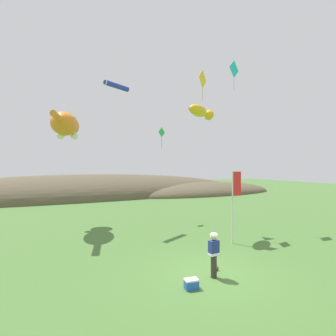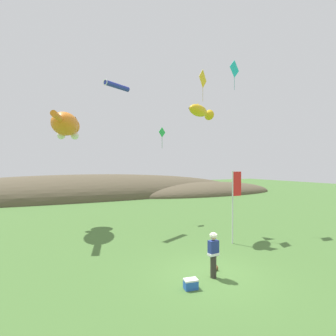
{
  "view_description": "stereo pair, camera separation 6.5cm",
  "coord_description": "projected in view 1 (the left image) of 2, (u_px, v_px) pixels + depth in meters",
  "views": [
    {
      "loc": [
        -6.4,
        -8.66,
        4.44
      ],
      "look_at": [
        0.0,
        4.0,
        4.33
      ],
      "focal_mm": 28.0,
      "sensor_mm": 36.0,
      "label": 1
    },
    {
      "loc": [
        -6.35,
        -8.69,
        4.44
      ],
      "look_at": [
        0.0,
        4.0,
        4.33
      ],
      "focal_mm": 28.0,
      "sensor_mm": 36.0,
      "label": 2
    }
  ],
  "objects": [
    {
      "name": "festival_attendant",
      "position": [
        214.0,
        254.0,
        10.39
      ],
      "size": [
        0.43,
        0.3,
        1.77
      ],
      "color": "#332D28",
      "rests_on": "ground"
    },
    {
      "name": "kite_diamond_green",
      "position": [
        162.0,
        133.0,
        21.46
      ],
      "size": [
        0.77,
        0.39,
        1.75
      ],
      "color": "green"
    },
    {
      "name": "kite_diamond_gold",
      "position": [
        203.0,
        79.0,
        17.83
      ],
      "size": [
        1.07,
        0.72,
        2.18
      ],
      "color": "yellow"
    },
    {
      "name": "kite_fish_windsock",
      "position": [
        200.0,
        111.0,
        17.32
      ],
      "size": [
        2.77,
        2.07,
        0.85
      ],
      "color": "gold"
    },
    {
      "name": "festival_banner_pole",
      "position": [
        235.0,
        196.0,
        15.02
      ],
      "size": [
        0.66,
        0.08,
        4.16
      ],
      "color": "silver",
      "rests_on": "ground"
    },
    {
      "name": "picnic_cooler",
      "position": [
        191.0,
        284.0,
        9.44
      ],
      "size": [
        0.54,
        0.4,
        0.36
      ],
      "color": "blue",
      "rests_on": "ground"
    },
    {
      "name": "distant_hill_ridge",
      "position": [
        107.0,
        196.0,
        38.44
      ],
      "size": [
        57.92,
        15.53,
        6.44
      ],
      "color": "brown",
      "rests_on": "ground"
    },
    {
      "name": "kite_spool",
      "position": [
        215.0,
        268.0,
        11.1
      ],
      "size": [
        0.17,
        0.22,
        0.22
      ],
      "color": "olive",
      "rests_on": "ground"
    },
    {
      "name": "kite_diamond_teal",
      "position": [
        234.0,
        69.0,
        19.34
      ],
      "size": [
        1.24,
        0.44,
        2.2
      ],
      "color": "#19BFBF"
    },
    {
      "name": "kite_giant_cat",
      "position": [
        66.0,
        125.0,
        18.98
      ],
      "size": [
        2.61,
        6.14,
        1.91
      ],
      "color": "orange"
    },
    {
      "name": "kite_tube_streamer",
      "position": [
        116.0,
        86.0,
        19.04
      ],
      "size": [
        2.17,
        1.34,
        0.44
      ],
      "color": "#2633A5"
    },
    {
      "name": "ground_plane",
      "position": [
        212.0,
        275.0,
        10.65
      ],
      "size": [
        120.0,
        120.0,
        0.0
      ],
      "primitive_type": "plane",
      "color": "#477033"
    }
  ]
}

